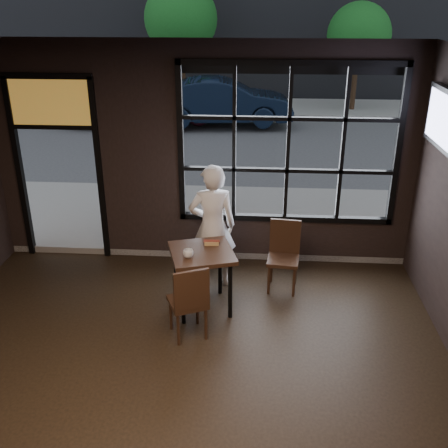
# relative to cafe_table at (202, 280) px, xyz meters

# --- Properties ---
(floor) EXTENTS (6.00, 7.00, 0.02)m
(floor) POSITION_rel_cafe_table_xyz_m (-0.13, -2.12, -0.42)
(floor) COLOR black
(floor) RESTS_ON ground
(ceiling) EXTENTS (6.00, 7.00, 0.02)m
(ceiling) POSITION_rel_cafe_table_xyz_m (-0.13, -2.12, 2.80)
(ceiling) COLOR black
(ceiling) RESTS_ON ground
(window_frame) EXTENTS (3.06, 0.12, 2.28)m
(window_frame) POSITION_rel_cafe_table_xyz_m (1.07, 1.38, 1.39)
(window_frame) COLOR black
(window_frame) RESTS_ON ground
(stained_transom) EXTENTS (1.20, 0.06, 0.70)m
(stained_transom) POSITION_rel_cafe_table_xyz_m (-2.23, 1.38, 1.94)
(stained_transom) COLOR orange
(stained_transom) RESTS_ON ground
(street_asphalt) EXTENTS (60.00, 41.00, 0.04)m
(street_asphalt) POSITION_rel_cafe_table_xyz_m (-0.13, 21.88, -0.43)
(street_asphalt) COLOR #545456
(street_asphalt) RESTS_ON ground
(cafe_table) EXTENTS (0.94, 0.94, 0.82)m
(cafe_table) POSITION_rel_cafe_table_xyz_m (0.00, 0.00, 0.00)
(cafe_table) COLOR #311D12
(cafe_table) RESTS_ON floor
(chair_near) EXTENTS (0.54, 0.54, 0.95)m
(chair_near) POSITION_rel_cafe_table_xyz_m (-0.11, -0.59, 0.07)
(chair_near) COLOR #311D12
(chair_near) RESTS_ON floor
(chair_window) EXTENTS (0.46, 0.46, 0.95)m
(chair_window) POSITION_rel_cafe_table_xyz_m (1.03, 0.54, 0.07)
(chair_window) COLOR #311D12
(chair_window) RESTS_ON floor
(man) EXTENTS (0.70, 0.52, 1.73)m
(man) POSITION_rel_cafe_table_xyz_m (0.08, 0.62, 0.46)
(man) COLOR white
(man) RESTS_ON floor
(hotdog) EXTENTS (0.20, 0.09, 0.06)m
(hotdog) POSITION_rel_cafe_table_xyz_m (0.11, 0.18, 0.43)
(hotdog) COLOR tan
(hotdog) RESTS_ON cafe_table
(cup) EXTENTS (0.17, 0.17, 0.10)m
(cup) POSITION_rel_cafe_table_xyz_m (-0.14, -0.18, 0.45)
(cup) COLOR silver
(cup) RESTS_ON cafe_table
(tv) EXTENTS (0.13, 1.17, 0.68)m
(tv) POSITION_rel_cafe_table_xyz_m (2.80, 0.41, 1.99)
(tv) COLOR black
(tv) RESTS_ON wall_right
(navy_car) EXTENTS (4.24, 1.84, 1.36)m
(navy_car) POSITION_rel_cafe_table_xyz_m (-0.48, 9.96, 0.37)
(navy_car) COLOR black
(navy_car) RESTS_ON street_asphalt
(maroon_car) EXTENTS (5.06, 2.73, 1.64)m
(maroon_car) POSITION_rel_cafe_table_xyz_m (-2.85, 10.27, 0.51)
(maroon_car) COLOR #390C17
(maroon_car) RESTS_ON street_asphalt
(tree_left) EXTENTS (2.45, 2.45, 4.18)m
(tree_left) POSITION_rel_cafe_table_xyz_m (-2.08, 12.88, 2.53)
(tree_left) COLOR #332114
(tree_left) RESTS_ON street_asphalt
(tree_right) EXTENTS (2.07, 2.07, 3.53)m
(tree_right) POSITION_rel_cafe_table_xyz_m (3.78, 12.53, 2.08)
(tree_right) COLOR #332114
(tree_right) RESTS_ON street_asphalt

